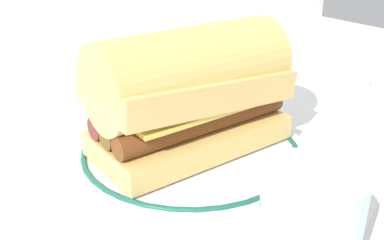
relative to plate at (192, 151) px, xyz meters
The scene contains 4 objects.
ground_plane 0.02m from the plate, 97.74° to the left, with size 1.50×1.50×0.00m, color silver.
plate is the anchor object (origin of this frame).
sausage_sandwich 0.07m from the plate, 151.39° to the left, with size 0.21×0.10×0.13m.
salt_shaker 0.26m from the plate, 13.54° to the right, with size 0.03×0.03×0.07m.
Camera 1 is at (-0.25, -0.36, 0.24)m, focal length 41.50 mm.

